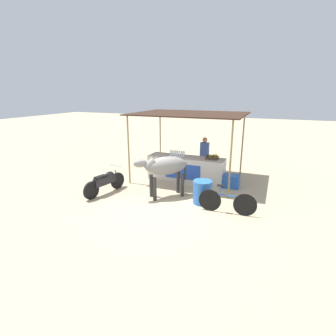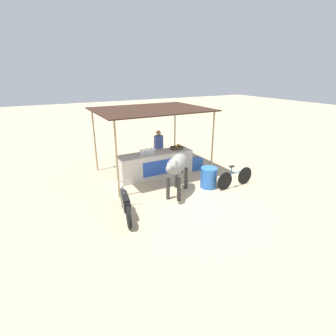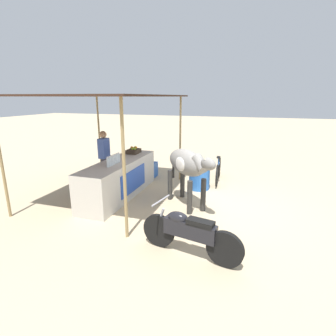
# 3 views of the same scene
# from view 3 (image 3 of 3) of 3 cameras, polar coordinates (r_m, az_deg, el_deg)

# --- Properties ---
(ground_plane) EXTENTS (60.00, 60.00, 0.00)m
(ground_plane) POSITION_cam_3_polar(r_m,az_deg,el_deg) (6.53, 7.19, -8.12)
(ground_plane) COLOR tan
(stall_counter) EXTENTS (3.00, 0.82, 0.96)m
(stall_counter) POSITION_cam_3_polar(r_m,az_deg,el_deg) (7.06, -10.46, -2.29)
(stall_counter) COLOR beige
(stall_counter) RESTS_ON ground
(stall_awning) EXTENTS (4.20, 3.20, 2.62)m
(stall_awning) POSITION_cam_3_polar(r_m,az_deg,el_deg) (6.90, -13.59, 14.36)
(stall_awning) COLOR #382319
(stall_awning) RESTS_ON ground
(water_bottle_row) EXTENTS (0.61, 0.07, 0.25)m
(water_bottle_row) POSITION_cam_3_polar(r_m,az_deg,el_deg) (6.59, -11.77, 1.74)
(water_bottle_row) COLOR silver
(water_bottle_row) RESTS_ON stall_counter
(fruit_crate) EXTENTS (0.44, 0.32, 0.18)m
(fruit_crate) POSITION_cam_3_polar(r_m,az_deg,el_deg) (7.83, -7.50, 3.75)
(fruit_crate) COLOR #3F3326
(fruit_crate) RESTS_ON stall_counter
(vendor_behind_counter) EXTENTS (0.34, 0.22, 1.65)m
(vendor_behind_counter) POSITION_cam_3_polar(r_m,az_deg,el_deg) (7.78, -13.65, 1.98)
(vendor_behind_counter) COLOR #383842
(vendor_behind_counter) RESTS_ON ground
(cooler_box) EXTENTS (0.60, 0.44, 0.48)m
(cooler_box) POSITION_cam_3_polar(r_m,az_deg,el_deg) (8.65, -4.23, -0.47)
(cooler_box) COLOR blue
(cooler_box) RESTS_ON ground
(water_barrel) EXTENTS (0.59, 0.59, 0.74)m
(water_barrel) POSITION_cam_3_polar(r_m,az_deg,el_deg) (7.57, 6.85, -1.81)
(water_barrel) COLOR blue
(water_barrel) RESTS_ON ground
(cow) EXTENTS (1.56, 1.53, 1.44)m
(cow) POSITION_cam_3_polar(r_m,az_deg,el_deg) (6.17, 4.26, 0.72)
(cow) COLOR gray
(cow) RESTS_ON ground
(motorcycle_parked) EXTENTS (0.61, 1.78, 0.90)m
(motorcycle_parked) POSITION_cam_3_polar(r_m,az_deg,el_deg) (4.45, 4.51, -13.71)
(motorcycle_parked) COLOR black
(motorcycle_parked) RESTS_ON ground
(bicycle_leaning) EXTENTS (1.66, 0.13, 0.85)m
(bicycle_leaning) POSITION_cam_3_polar(r_m,az_deg,el_deg) (8.32, 10.88, -0.58)
(bicycle_leaning) COLOR black
(bicycle_leaning) RESTS_ON ground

